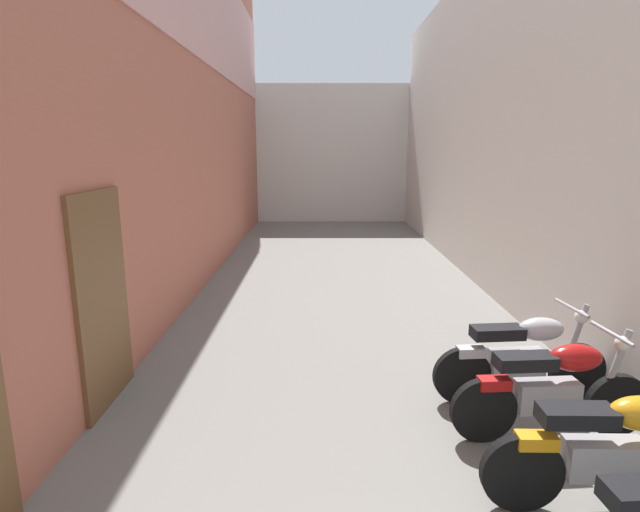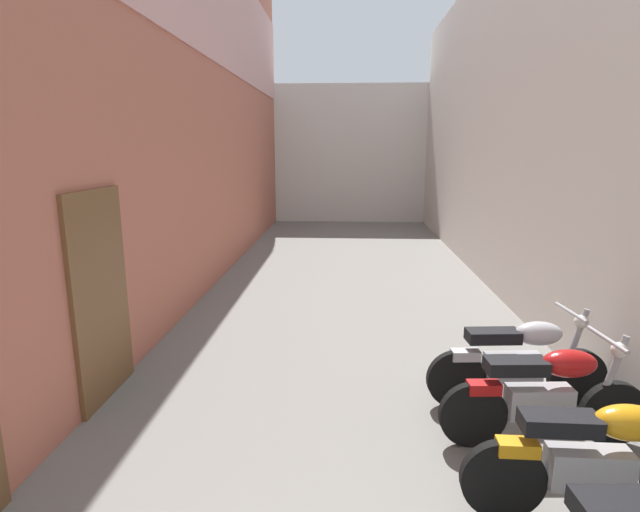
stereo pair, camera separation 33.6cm
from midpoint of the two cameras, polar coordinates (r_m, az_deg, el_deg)
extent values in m
plane|color=slate|center=(6.93, 1.82, -9.72)|extent=(34.47, 34.47, 0.00)
cube|color=#B76651|center=(8.88, -18.17, 19.11)|extent=(0.40, 18.47, 7.48)
cube|color=brown|center=(5.55, -25.51, -4.63)|extent=(0.06, 1.10, 2.20)
cube|color=beige|center=(8.98, 20.47, 14.86)|extent=(0.40, 18.47, 6.23)
cube|color=silver|center=(18.66, 0.52, 11.61)|extent=(8.25, 2.00, 4.73)
cylinder|color=black|center=(4.13, 19.59, -22.32)|extent=(0.60, 0.09, 0.60)
cube|color=#9E9EA3|center=(4.28, 27.48, -19.88)|extent=(0.56, 0.21, 0.28)
ellipsoid|color=orange|center=(4.21, 30.88, -15.19)|extent=(0.48, 0.27, 0.24)
cube|color=black|center=(4.02, 24.93, -16.21)|extent=(0.52, 0.23, 0.12)
cube|color=orange|center=(4.02, 21.01, -19.12)|extent=(0.28, 0.14, 0.10)
cylinder|color=black|center=(5.38, 29.05, -14.68)|extent=(0.60, 0.12, 0.60)
cylinder|color=black|center=(4.84, 16.02, -16.61)|extent=(0.60, 0.12, 0.60)
cube|color=#9E9EA3|center=(5.00, 22.50, -14.55)|extent=(0.57, 0.24, 0.28)
ellipsoid|color=#AD1414|center=(4.96, 25.26, -10.47)|extent=(0.50, 0.29, 0.24)
cube|color=black|center=(4.77, 20.32, -11.23)|extent=(0.53, 0.26, 0.12)
cylinder|color=#9E9EA3|center=(5.20, 28.80, -11.34)|extent=(0.25, 0.08, 0.77)
cylinder|color=#9E9EA3|center=(5.04, 28.54, -7.77)|extent=(0.08, 0.58, 0.04)
sphere|color=silver|center=(5.14, 29.56, -8.70)|extent=(0.14, 0.14, 0.14)
cube|color=#AD1414|center=(4.75, 17.14, -13.74)|extent=(0.29, 0.16, 0.10)
cylinder|color=black|center=(5.95, 25.68, -11.74)|extent=(0.60, 0.13, 0.60)
cylinder|color=black|center=(5.44, 13.97, -13.12)|extent=(0.60, 0.13, 0.60)
cube|color=#9E9EA3|center=(5.59, 19.72, -11.40)|extent=(0.58, 0.25, 0.28)
ellipsoid|color=#B7B7BC|center=(5.56, 22.16, -7.75)|extent=(0.50, 0.30, 0.24)
cube|color=black|center=(5.38, 17.74, -8.32)|extent=(0.54, 0.26, 0.12)
cylinder|color=#9E9EA3|center=(5.79, 25.40, -8.65)|extent=(0.25, 0.08, 0.77)
cylinder|color=#9E9EA3|center=(5.64, 25.11, -5.38)|extent=(0.09, 0.58, 0.04)
sphere|color=silver|center=(5.73, 26.06, -6.26)|extent=(0.14, 0.14, 0.14)
cube|color=#B7B7BC|center=(5.36, 14.94, -10.53)|extent=(0.29, 0.16, 0.10)
camera|label=1|loc=(0.17, -91.64, -0.36)|focal=27.94mm
camera|label=2|loc=(0.17, 88.36, 0.36)|focal=27.94mm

